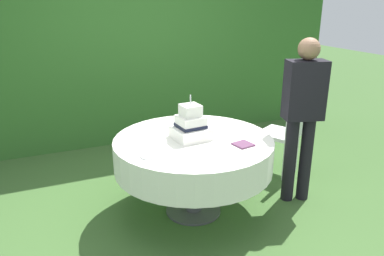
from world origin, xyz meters
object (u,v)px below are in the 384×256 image
cake_table (193,153)px  serving_plate_right (200,123)px  garden_chair (286,129)px  wedding_cake (191,126)px  napkin_stack (243,144)px  serving_plate_left (149,156)px  serving_plate_far (223,120)px  serving_plate_near (227,133)px  standing_person (303,111)px

cake_table → serving_plate_right: 0.46m
garden_chair → cake_table: bearing=-165.2°
wedding_cake → napkin_stack: 0.49m
serving_plate_left → serving_plate_far: bearing=30.7°
serving_plate_right → garden_chair: garden_chair is taller
cake_table → serving_plate_near: serving_plate_near is taller
serving_plate_near → serving_plate_far: (0.13, 0.33, 0.00)m
cake_table → serving_plate_far: (0.48, 0.34, 0.15)m
serving_plate_far → serving_plate_left: 1.12m
cake_table → serving_plate_near: size_ratio=13.18×
serving_plate_far → standing_person: bearing=-43.1°
serving_plate_far → garden_chair: 0.82m
serving_plate_left → standing_person: standing_person is taller
serving_plate_left → garden_chair: 1.86m
cake_table → serving_plate_far: 0.61m
wedding_cake → serving_plate_left: bearing=-151.7°
napkin_stack → standing_person: (0.71, 0.13, 0.18)m
wedding_cake → serving_plate_left: 0.54m
serving_plate_right → standing_person: bearing=-34.6°
standing_person → serving_plate_right: bearing=145.4°
serving_plate_right → napkin_stack: size_ratio=0.99×
serving_plate_right → garden_chair: 1.06m
cake_table → serving_plate_right: serving_plate_right is taller
cake_table → serving_plate_far: bearing=35.4°
wedding_cake → standing_person: 1.08m
napkin_stack → standing_person: 0.74m
wedding_cake → serving_plate_left: wedding_cake is taller
serving_plate_near → standing_person: bearing=-15.2°
serving_plate_left → garden_chair: (1.76, 0.57, -0.21)m
serving_plate_right → garden_chair: size_ratio=0.16×
cake_table → garden_chair: garden_chair is taller
serving_plate_right → standing_person: (0.81, -0.56, 0.18)m
serving_plate_near → serving_plate_far: same height
cake_table → serving_plate_right: size_ratio=9.80×
cake_table → wedding_cake: bearing=131.5°
serving_plate_left → standing_person: 1.53m
serving_plate_left → serving_plate_right: size_ratio=0.93×
serving_plate_far → standing_person: size_ratio=0.09×
serving_plate_left → garden_chair: garden_chair is taller
serving_plate_far → napkin_stack: 0.67m
serving_plate_near → serving_plate_left: (-0.83, -0.24, 0.00)m
wedding_cake → serving_plate_far: wedding_cake is taller
standing_person → wedding_cake: bearing=169.1°
cake_table → garden_chair: 1.32m
serving_plate_left → serving_plate_right: same height
serving_plate_far → napkin_stack: bearing=-103.0°
serving_plate_far → serving_plate_right: 0.25m
serving_plate_near → garden_chair: size_ratio=0.12×
napkin_stack → garden_chair: bearing=34.4°
garden_chair → serving_plate_far: bearing=179.7°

